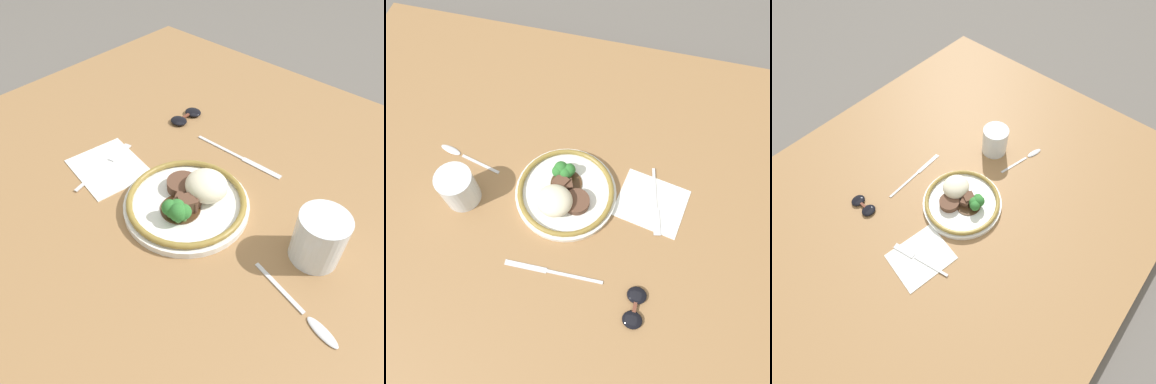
{
  "view_description": "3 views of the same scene",
  "coord_description": "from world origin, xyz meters",
  "views": [
    {
      "loc": [
        0.31,
        -0.4,
        0.56
      ],
      "look_at": [
        -0.02,
        -0.04,
        0.08
      ],
      "focal_mm": 35.0,
      "sensor_mm": 36.0,
      "label": 1
    },
    {
      "loc": [
        -0.14,
        0.31,
        0.84
      ],
      "look_at": [
        -0.05,
        -0.05,
        0.06
      ],
      "focal_mm": 35.0,
      "sensor_mm": 36.0,
      "label": 2
    },
    {
      "loc": [
        -0.36,
        -0.35,
        0.82
      ],
      "look_at": [
        -0.01,
        -0.04,
        0.08
      ],
      "focal_mm": 28.0,
      "sensor_mm": 36.0,
      "label": 3
    }
  ],
  "objects": [
    {
      "name": "juice_glass",
      "position": [
        0.21,
        0.02,
        0.08
      ],
      "size": [
        0.08,
        0.08,
        0.09
      ],
      "color": "orange",
      "rests_on": "dining_table"
    },
    {
      "name": "plate",
      "position": [
        -0.02,
        -0.04,
        0.06
      ],
      "size": [
        0.24,
        0.24,
        0.07
      ],
      "color": "white",
      "rests_on": "dining_table"
    },
    {
      "name": "sunglasses",
      "position": [
        -0.22,
        0.17,
        0.05
      ],
      "size": [
        0.04,
        0.09,
        0.01
      ],
      "rotation": [
        0.0,
        0.0,
        -0.01
      ],
      "color": "black",
      "rests_on": "dining_table"
    },
    {
      "name": "dining_table",
      "position": [
        0.0,
        0.0,
        0.02
      ],
      "size": [
        1.33,
        1.12,
        0.04
      ],
      "color": "olive",
      "rests_on": "ground"
    },
    {
      "name": "knife",
      "position": [
        -0.03,
        0.14,
        0.04
      ],
      "size": [
        0.22,
        0.02,
        0.0
      ],
      "rotation": [
        0.0,
        0.0,
        0.03
      ],
      "color": "silver",
      "rests_on": "dining_table"
    },
    {
      "name": "spoon",
      "position": [
        0.27,
        -0.09,
        0.04
      ],
      "size": [
        0.17,
        0.05,
        0.01
      ],
      "rotation": [
        0.0,
        0.0,
        -0.24
      ],
      "color": "silver",
      "rests_on": "dining_table"
    },
    {
      "name": "ground_plane",
      "position": [
        0.0,
        0.0,
        0.0
      ],
      "size": [
        8.0,
        8.0,
        0.0
      ],
      "primitive_type": "plane",
      "color": "#5B5651"
    },
    {
      "name": "napkin",
      "position": [
        -0.22,
        -0.07,
        0.04
      ],
      "size": [
        0.17,
        0.16,
        0.0
      ],
      "color": "white",
      "rests_on": "dining_table"
    },
    {
      "name": "fork",
      "position": [
        -0.23,
        -0.06,
        0.04
      ],
      "size": [
        0.05,
        0.17,
        0.0
      ],
      "rotation": [
        0.0,
        0.0,
        1.77
      ],
      "color": "silver",
      "rests_on": "napkin"
    }
  ]
}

